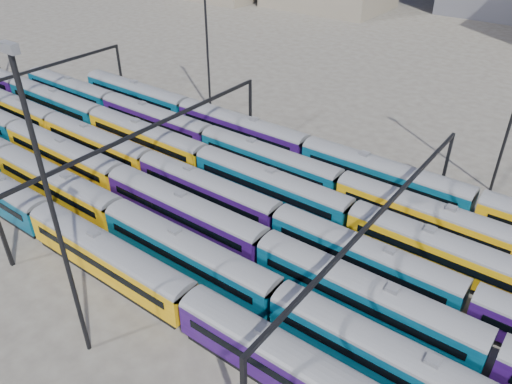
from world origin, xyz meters
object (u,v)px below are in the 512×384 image
Objects in this scene: rake_1 at (187,251)px; rake_2 at (364,293)px; rake_0 at (294,365)px; mast_2 at (53,212)px.

rake_2 reaches higher than rake_1.
rake_0 is at bearing -17.73° from rake_1.
rake_2 is at bearing 85.63° from rake_0.
rake_2 is at bearing 45.66° from mast_2.
rake_1 is at bearing 89.02° from mast_2.
mast_2 is (-0.21, -12.00, 11.23)m from rake_1.
mast_2 is (-16.61, -17.00, 11.17)m from rake_2.
rake_0 is 0.98× the size of rake_2.
rake_0 is 1.01× the size of rake_1.
mast_2 is (-15.85, -7.00, 11.22)m from rake_0.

